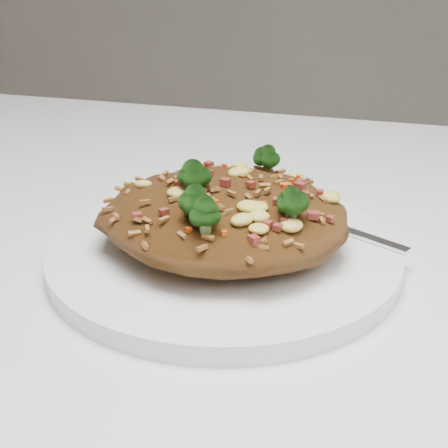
{
  "coord_description": "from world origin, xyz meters",
  "views": [
    {
      "loc": [
        0.07,
        -0.4,
        0.96
      ],
      "look_at": [
        -0.04,
        -0.02,
        0.78
      ],
      "focal_mm": 50.0,
      "sensor_mm": 36.0,
      "label": 1
    }
  ],
  "objects": [
    {
      "name": "fork",
      "position": [
        0.02,
        0.03,
        0.77
      ],
      "size": [
        0.15,
        0.09,
        0.0
      ],
      "rotation": [
        0.0,
        0.0,
        -0.47
      ],
      "color": "silver",
      "rests_on": "plate"
    },
    {
      "name": "dining_table",
      "position": [
        0.0,
        0.0,
        0.66
      ],
      "size": [
        1.2,
        0.8,
        0.75
      ],
      "color": "silver",
      "rests_on": "ground"
    },
    {
      "name": "plate",
      "position": [
        -0.04,
        -0.02,
        0.76
      ],
      "size": [
        0.25,
        0.25,
        0.01
      ],
      "primitive_type": "cylinder",
      "color": "white",
      "rests_on": "dining_table"
    },
    {
      "name": "fried_rice",
      "position": [
        -0.04,
        -0.02,
        0.79
      ],
      "size": [
        0.17,
        0.16,
        0.07
      ],
      "color": "brown",
      "rests_on": "plate"
    }
  ]
}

